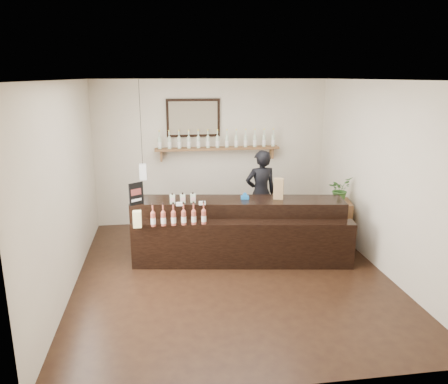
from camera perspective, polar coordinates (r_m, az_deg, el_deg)
ground at (r=6.62m, az=1.00°, el=-10.58°), size 5.00×5.00×0.00m
room_shell at (r=6.09m, az=1.07°, el=4.05°), size 5.00×5.00×5.00m
back_wall_decor at (r=8.39m, az=-2.54°, el=7.38°), size 2.66×0.96×1.69m
counter at (r=7.01m, az=1.93°, el=-5.19°), size 3.43×1.38×1.10m
promo_sign at (r=6.78m, az=-11.40°, el=-0.21°), size 0.21×0.16×0.34m
paper_bag at (r=7.01m, az=7.13°, el=0.44°), size 0.18×0.16×0.34m
tape_dispenser at (r=6.97m, az=2.75°, el=-0.62°), size 0.13×0.06×0.11m
side_cabinet at (r=7.82m, az=14.58°, el=-3.92°), size 0.50×0.61×0.78m
potted_plant at (r=7.65m, az=14.87°, el=0.35°), size 0.50×0.48×0.42m
shopkeeper at (r=7.90m, az=4.82°, el=0.54°), size 0.71×0.51×1.80m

